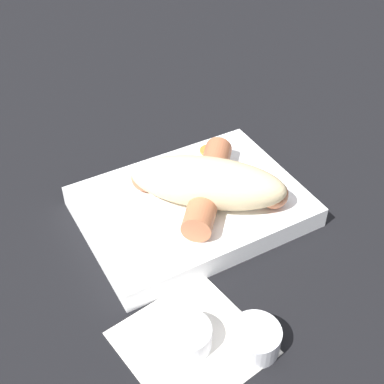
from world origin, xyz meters
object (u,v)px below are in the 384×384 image
(bread_roll, at_px, (208,183))
(condiment_cup_far, at_px, (255,340))
(sausage, at_px, (208,186))
(condiment_cup_near, at_px, (186,338))
(food_tray, at_px, (192,207))

(bread_roll, relative_size, condiment_cup_far, 3.67)
(condiment_cup_far, bearing_deg, sausage, -107.03)
(condiment_cup_near, distance_m, condiment_cup_far, 0.07)
(bread_roll, height_order, sausage, bread_roll)
(sausage, distance_m, condiment_cup_near, 0.19)
(food_tray, bearing_deg, bread_roll, 134.80)
(bread_roll, bearing_deg, food_tray, -45.20)
(condiment_cup_near, relative_size, condiment_cup_far, 1.00)
(food_tray, xyz_separation_m, condiment_cup_near, (0.10, 0.16, -0.00))
(bread_roll, xyz_separation_m, condiment_cup_far, (0.05, 0.18, -0.05))
(food_tray, distance_m, bread_roll, 0.05)
(sausage, distance_m, condiment_cup_far, 0.20)
(sausage, bearing_deg, bread_roll, 51.96)
(sausage, relative_size, condiment_cup_near, 3.06)
(bread_roll, relative_size, condiment_cup_near, 3.67)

